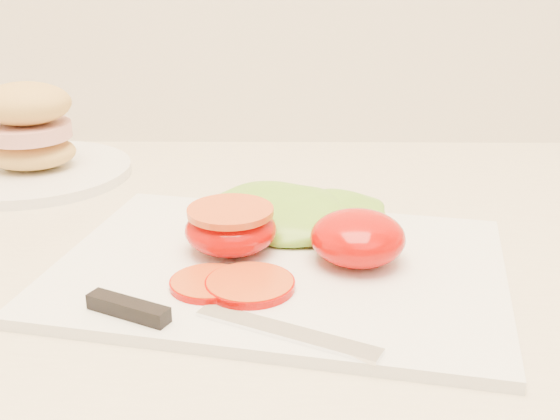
{
  "coord_description": "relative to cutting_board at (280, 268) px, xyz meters",
  "views": [
    {
      "loc": [
        -0.64,
        1.04,
        1.2
      ],
      "look_at": [
        -0.65,
        1.6,
        0.99
      ],
      "focal_mm": 45.0,
      "sensor_mm": 36.0,
      "label": 1
    }
  ],
  "objects": [
    {
      "name": "sandwich_plate",
      "position": [
        -0.3,
        0.26,
        0.04
      ],
      "size": [
        0.23,
        0.23,
        0.11
      ],
      "rotation": [
        0.0,
        0.0,
        0.0
      ],
      "color": "white",
      "rests_on": "counter"
    },
    {
      "name": "cutting_board",
      "position": [
        0.0,
        0.0,
        0.0
      ],
      "size": [
        0.43,
        0.34,
        0.01
      ],
      "primitive_type": "cube",
      "rotation": [
        0.0,
        0.0,
        -0.2
      ],
      "color": "white",
      "rests_on": "counter"
    },
    {
      "name": "knife",
      "position": [
        -0.07,
        -0.1,
        0.01
      ],
      "size": [
        0.22,
        0.09,
        0.01
      ],
      "rotation": [
        0.0,
        0.0,
        -0.47
      ],
      "color": "silver",
      "rests_on": "cutting_board"
    },
    {
      "name": "tomato_slice_0",
      "position": [
        -0.02,
        -0.05,
        0.01
      ],
      "size": [
        0.07,
        0.07,
        0.01
      ],
      "primitive_type": "cylinder",
      "color": "#CE6420",
      "rests_on": "cutting_board"
    },
    {
      "name": "tomato_slice_1",
      "position": [
        -0.06,
        -0.04,
        0.01
      ],
      "size": [
        0.06,
        0.06,
        0.01
      ],
      "primitive_type": "cylinder",
      "color": "#CE6420",
      "rests_on": "cutting_board"
    },
    {
      "name": "tomato_half_dome",
      "position": [
        0.07,
        0.0,
        0.03
      ],
      "size": [
        0.08,
        0.08,
        0.04
      ],
      "primitive_type": "ellipsoid",
      "color": "#C30500",
      "rests_on": "cutting_board"
    },
    {
      "name": "lettuce_leaf_0",
      "position": [
        0.0,
        0.08,
        0.02
      ],
      "size": [
        0.18,
        0.16,
        0.03
      ],
      "primitive_type": "ellipsoid",
      "rotation": [
        0.0,
        0.0,
        -0.48
      ],
      "color": "#74A92C",
      "rests_on": "cutting_board"
    },
    {
      "name": "tomato_half_cut",
      "position": [
        -0.04,
        0.02,
        0.03
      ],
      "size": [
        0.08,
        0.08,
        0.04
      ],
      "color": "#C30500",
      "rests_on": "cutting_board"
    },
    {
      "name": "lettuce_leaf_1",
      "position": [
        0.05,
        0.08,
        0.02
      ],
      "size": [
        0.14,
        0.13,
        0.03
      ],
      "primitive_type": "ellipsoid",
      "rotation": [
        0.0,
        0.0,
        0.38
      ],
      "color": "#74A92C",
      "rests_on": "cutting_board"
    }
  ]
}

